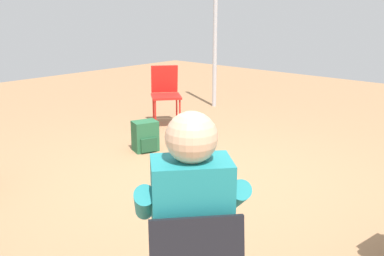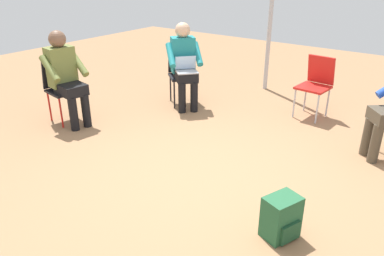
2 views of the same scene
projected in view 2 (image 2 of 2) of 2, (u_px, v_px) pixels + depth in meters
ground_plane at (201, 177)px, 3.85m from camera, size 14.00×14.00×0.00m
chair_north at (62, 85)px, 5.07m from camera, size 0.46×0.49×0.85m
chair_northeast at (182, 71)px, 5.71m from camera, size 0.58×0.59×0.85m
chair_east at (316, 82)px, 5.20m from camera, size 0.47×0.43×0.85m
person_with_laptop at (184, 61)px, 5.48m from camera, size 0.63×0.64×1.24m
person_in_olive at (65, 74)px, 4.88m from camera, size 0.55×0.56×1.24m
backpack_near_laptop_user at (281, 219)px, 2.98m from camera, size 0.33×0.30×0.36m
tent_pole_far at (271, 7)px, 5.99m from camera, size 0.07×0.07×2.72m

